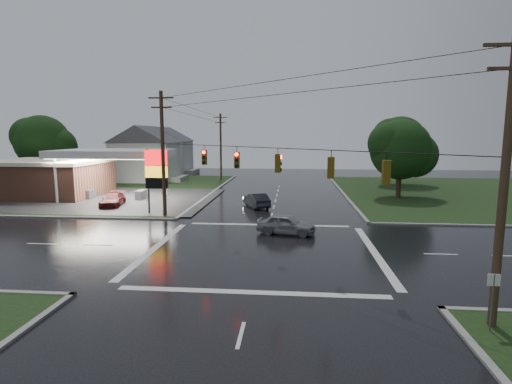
# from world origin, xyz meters

# --- Properties ---
(ground) EXTENTS (120.00, 120.00, 0.00)m
(ground) POSITION_xyz_m (0.00, 0.00, 0.00)
(ground) COLOR black
(ground) RESTS_ON ground
(grass_nw) EXTENTS (36.00, 36.00, 0.08)m
(grass_nw) POSITION_xyz_m (-26.00, 26.00, 0.04)
(grass_nw) COLOR black
(grass_nw) RESTS_ON ground
(grass_ne) EXTENTS (36.00, 36.00, 0.08)m
(grass_ne) POSITION_xyz_m (26.00, 26.00, 0.04)
(grass_ne) COLOR black
(grass_ne) RESTS_ON ground
(gas_station) EXTENTS (26.20, 18.00, 5.60)m
(gas_station) POSITION_xyz_m (-25.68, 19.70, 2.55)
(gas_station) COLOR #2D2D2D
(gas_station) RESTS_ON ground
(pylon_sign) EXTENTS (2.00, 0.35, 6.00)m
(pylon_sign) POSITION_xyz_m (-10.50, 10.50, 4.01)
(pylon_sign) COLOR #59595E
(pylon_sign) RESTS_ON ground
(utility_pole_nw) EXTENTS (2.20, 0.32, 11.00)m
(utility_pole_nw) POSITION_xyz_m (-9.50, 9.50, 5.72)
(utility_pole_nw) COLOR #382619
(utility_pole_nw) RESTS_ON ground
(utility_pole_se) EXTENTS (2.20, 0.32, 11.00)m
(utility_pole_se) POSITION_xyz_m (9.50, -9.50, 5.72)
(utility_pole_se) COLOR #382619
(utility_pole_se) RESTS_ON ground
(utility_pole_n) EXTENTS (2.20, 0.32, 10.50)m
(utility_pole_n) POSITION_xyz_m (-9.50, 38.00, 5.47)
(utility_pole_n) COLOR #382619
(utility_pole_n) RESTS_ON ground
(traffic_signals) EXTENTS (26.87, 26.87, 1.47)m
(traffic_signals) POSITION_xyz_m (0.02, -0.02, 6.48)
(traffic_signals) COLOR black
(traffic_signals) RESTS_ON ground
(house_near) EXTENTS (11.05, 8.48, 8.60)m
(house_near) POSITION_xyz_m (-20.95, 36.00, 4.41)
(house_near) COLOR silver
(house_near) RESTS_ON ground
(house_far) EXTENTS (11.05, 8.48, 8.60)m
(house_far) POSITION_xyz_m (-21.95, 48.00, 4.41)
(house_far) COLOR silver
(house_far) RESTS_ON ground
(tree_nw_behind) EXTENTS (8.93, 7.60, 10.00)m
(tree_nw_behind) POSITION_xyz_m (-33.84, 29.99, 6.18)
(tree_nw_behind) COLOR black
(tree_nw_behind) RESTS_ON ground
(tree_ne_near) EXTENTS (7.99, 6.80, 8.98)m
(tree_ne_near) POSITION_xyz_m (14.14, 21.99, 5.56)
(tree_ne_near) COLOR black
(tree_ne_near) RESTS_ON ground
(tree_ne_far) EXTENTS (8.46, 7.20, 9.80)m
(tree_ne_far) POSITION_xyz_m (17.15, 33.99, 6.18)
(tree_ne_far) COLOR black
(tree_ne_far) RESTS_ON ground
(car_north) EXTENTS (3.18, 4.64, 1.45)m
(car_north) POSITION_xyz_m (-1.74, 14.84, 0.72)
(car_north) COLOR black
(car_north) RESTS_ON ground
(car_crossing) EXTENTS (4.58, 2.59, 1.47)m
(car_crossing) POSITION_xyz_m (1.43, 4.20, 0.74)
(car_crossing) COLOR gray
(car_crossing) RESTS_ON ground
(car_pump) EXTENTS (2.69, 4.91, 1.35)m
(car_pump) POSITION_xyz_m (-16.40, 14.00, 0.67)
(car_pump) COLOR #5A1417
(car_pump) RESTS_ON ground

